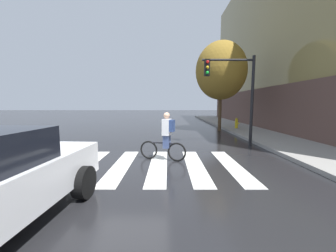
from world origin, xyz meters
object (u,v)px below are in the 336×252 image
object	(u,v)px
street_tree_near	(221,71)
traffic_light_near	(235,85)
cyclist	(166,137)
fire_hydrant	(236,123)

from	to	relation	value
street_tree_near	traffic_light_near	bearing A→B (deg)	-97.57
cyclist	street_tree_near	distance (m)	9.52
cyclist	fire_hydrant	bearing A→B (deg)	57.16
traffic_light_near	fire_hydrant	xyz separation A→B (m)	(2.06, 5.55, -2.33)
fire_hydrant	street_tree_near	distance (m)	4.08
traffic_light_near	street_tree_near	bearing A→B (deg)	82.43
cyclist	traffic_light_near	world-z (taller)	traffic_light_near
traffic_light_near	fire_hydrant	bearing A→B (deg)	69.63
street_tree_near	fire_hydrant	bearing A→B (deg)	10.32
cyclist	fire_hydrant	xyz separation A→B (m)	(5.28, 8.17, -0.31)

